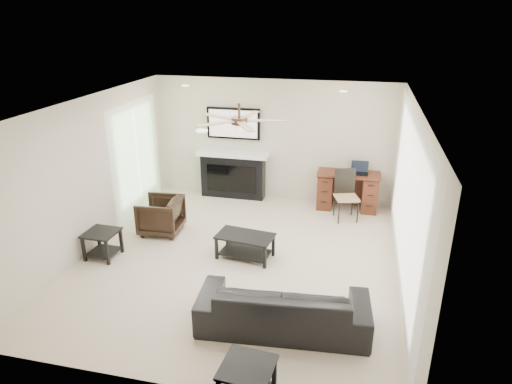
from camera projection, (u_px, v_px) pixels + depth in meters
room_shell at (251, 159)px, 6.77m from camera, size 5.50×5.54×2.52m
sofa at (283, 306)px, 5.67m from camera, size 2.19×1.01×0.62m
armchair at (161, 215)px, 8.16m from camera, size 0.76×0.74×0.66m
coffee_table at (245, 246)px, 7.35m from camera, size 0.96×0.61×0.40m
end_table_near at (247, 384)px, 4.60m from camera, size 0.56×0.56×0.45m
end_table_left at (103, 244)px, 7.36m from camera, size 0.52×0.52×0.45m
fireplace_unit at (232, 154)px, 9.52m from camera, size 1.52×0.34×1.91m
desk at (347, 191)px, 9.15m from camera, size 1.22×0.56×0.76m
desk_chair at (347, 196)px, 8.61m from camera, size 0.54×0.55×0.97m
laptop at (360, 168)px, 8.90m from camera, size 0.33×0.24×0.23m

